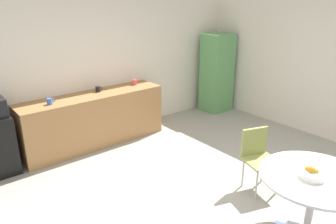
# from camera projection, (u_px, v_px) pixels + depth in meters

# --- Properties ---
(ground_plane) EXTENTS (6.00, 6.00, 0.00)m
(ground_plane) POSITION_uv_depth(u_px,v_px,m) (224.00, 206.00, 4.06)
(ground_plane) COLOR #9E998E
(wall_back) EXTENTS (6.00, 0.10, 2.60)m
(wall_back) POSITION_uv_depth(u_px,v_px,m) (102.00, 65.00, 5.80)
(wall_back) COLOR silver
(wall_back) RESTS_ON ground_plane
(counter_block) EXTENTS (2.48, 0.60, 0.90)m
(counter_block) POSITION_uv_depth(u_px,v_px,m) (94.00, 119.00, 5.60)
(counter_block) COLOR #9E7042
(counter_block) RESTS_ON ground_plane
(locker_cabinet) EXTENTS (0.60, 0.50, 1.70)m
(locker_cabinet) POSITION_uv_depth(u_px,v_px,m) (217.00, 73.00, 7.13)
(locker_cabinet) COLOR #599959
(locker_cabinet) RESTS_ON ground_plane
(round_table) EXTENTS (1.14, 1.14, 0.72)m
(round_table) POSITION_uv_depth(u_px,v_px,m) (314.00, 186.00, 3.40)
(round_table) COLOR silver
(round_table) RESTS_ON ground_plane
(chair_olive) EXTENTS (0.53, 0.53, 0.83)m
(chair_olive) POSITION_uv_depth(u_px,v_px,m) (257.00, 152.00, 4.29)
(chair_olive) COLOR silver
(chair_olive) RESTS_ON ground_plane
(fruit_bowl) EXTENTS (0.26, 0.26, 0.13)m
(fruit_bowl) POSITION_uv_depth(u_px,v_px,m) (312.00, 174.00, 3.30)
(fruit_bowl) COLOR silver
(fruit_bowl) RESTS_ON round_table
(mug_white) EXTENTS (0.13, 0.08, 0.09)m
(mug_white) POSITION_uv_depth(u_px,v_px,m) (50.00, 101.00, 4.95)
(mug_white) COLOR #3F66BF
(mug_white) RESTS_ON counter_block
(mug_green) EXTENTS (0.13, 0.08, 0.09)m
(mug_green) POSITION_uv_depth(u_px,v_px,m) (135.00, 82.00, 6.01)
(mug_green) COLOR #D84C4C
(mug_green) RESTS_ON counter_block
(mug_red) EXTENTS (0.13, 0.08, 0.09)m
(mug_red) POSITION_uv_depth(u_px,v_px,m) (98.00, 89.00, 5.58)
(mug_red) COLOR black
(mug_red) RESTS_ON counter_block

